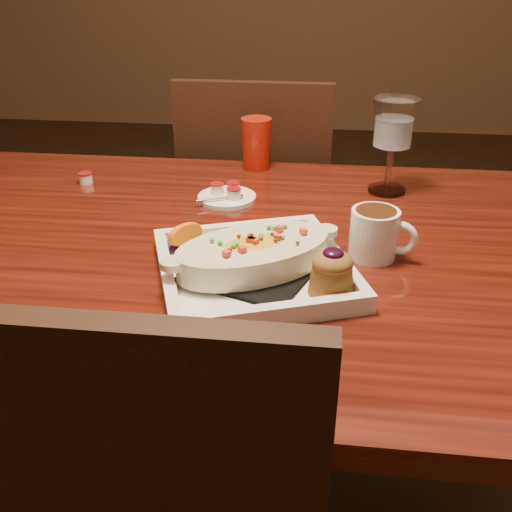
# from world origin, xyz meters

# --- Properties ---
(table) EXTENTS (1.50, 0.90, 0.75)m
(table) POSITION_xyz_m (0.00, 0.00, 0.65)
(table) COLOR maroon
(table) RESTS_ON floor
(chair_far) EXTENTS (0.42, 0.42, 0.93)m
(chair_far) POSITION_xyz_m (-0.00, 0.63, 0.51)
(chair_far) COLOR black
(chair_far) RESTS_ON floor
(plate) EXTENTS (0.37, 0.37, 0.08)m
(plate) POSITION_xyz_m (0.09, -0.11, 0.78)
(plate) COLOR white
(plate) RESTS_ON table
(coffee_mug) EXTENTS (0.11, 0.08, 0.08)m
(coffee_mug) POSITION_xyz_m (0.27, -0.02, 0.80)
(coffee_mug) COLOR white
(coffee_mug) RESTS_ON table
(goblet) EXTENTS (0.10, 0.10, 0.20)m
(goblet) POSITION_xyz_m (0.32, 0.28, 0.89)
(goblet) COLOR silver
(goblet) RESTS_ON table
(saucer) EXTENTS (0.12, 0.12, 0.08)m
(saucer) POSITION_xyz_m (-0.02, 0.20, 0.76)
(saucer) COLOR white
(saucer) RESTS_ON table
(creamer_loose) EXTENTS (0.03, 0.03, 0.02)m
(creamer_loose) POSITION_xyz_m (-0.34, 0.26, 0.76)
(creamer_loose) COLOR silver
(creamer_loose) RESTS_ON table
(red_tumbler) EXTENTS (0.07, 0.07, 0.12)m
(red_tumbler) POSITION_xyz_m (0.02, 0.40, 0.81)
(red_tumbler) COLOR #B31C0C
(red_tumbler) RESTS_ON table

